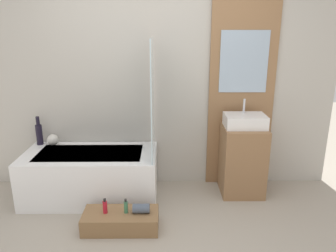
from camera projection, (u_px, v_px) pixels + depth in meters
The scene contains 12 objects.
wall_tiled_back at pixel (155, 78), 3.79m from camera, with size 4.20×0.06×2.60m, color #B7B2A8.
wall_wood_accent at pixel (242, 78), 3.75m from camera, with size 0.76×0.04×2.60m.
bathtub at pixel (91, 175), 3.69m from camera, with size 1.46×0.73×0.54m.
glass_shower_screen at pixel (152, 99), 3.40m from camera, with size 0.01×0.62×1.23m, color silver.
wooden_step_bench at pixel (121, 220), 3.15m from camera, with size 0.72×0.33×0.17m, color olive.
vanity_cabinet at pixel (242, 160), 3.77m from camera, with size 0.47×0.47×0.80m, color #8E6642.
sink at pixel (245, 121), 3.63m from camera, with size 0.45×0.32×0.30m.
vase_tall_dark at pixel (39, 133), 3.83m from camera, with size 0.07×0.07×0.34m.
vase_round_light at pixel (53, 140), 3.83m from camera, with size 0.13×0.13×0.13m, color silver.
bottle_soap_primary at pixel (105, 207), 3.10m from camera, with size 0.04×0.04×0.15m.
bottle_soap_secondary at pixel (126, 207), 3.11m from camera, with size 0.04×0.04×0.14m.
towel_roll at pixel (141, 208), 3.11m from camera, with size 0.09×0.09×0.16m, color #4C5666.
Camera 1 is at (0.12, -2.21, 1.88)m, focal length 35.00 mm.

